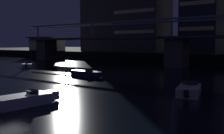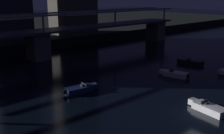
% 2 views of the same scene
% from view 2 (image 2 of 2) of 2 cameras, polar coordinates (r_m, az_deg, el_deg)
% --- Properties ---
extents(ground_plane, '(400.00, 400.00, 0.00)m').
position_cam_2_polar(ground_plane, '(32.05, 17.43, -9.98)').
color(ground_plane, black).
extents(river_bridge, '(82.08, 6.40, 9.38)m').
position_cam_2_polar(river_bridge, '(57.87, -15.41, 5.79)').
color(river_bridge, '#4C4944').
rests_on(river_bridge, ground).
extents(speedboat_mid_left, '(2.82, 5.17, 1.16)m').
position_cam_2_polar(speedboat_mid_left, '(54.98, 16.26, 1.01)').
color(speedboat_mid_left, black).
rests_on(speedboat_mid_left, ground).
extents(speedboat_mid_center, '(5.23, 2.30, 1.16)m').
position_cam_2_polar(speedboat_mid_center, '(38.13, -6.73, -4.63)').
color(speedboat_mid_center, '#19234C').
rests_on(speedboat_mid_center, ground).
extents(speedboat_mid_right, '(2.36, 5.23, 1.16)m').
position_cam_2_polar(speedboat_mid_right, '(33.72, 19.61, -8.13)').
color(speedboat_mid_right, silver).
rests_on(speedboat_mid_right, ground).
extents(speedboat_far_center, '(2.57, 5.22, 1.16)m').
position_cam_2_polar(speedboat_far_center, '(46.09, 13.00, -1.43)').
color(speedboat_far_center, beige).
rests_on(speedboat_far_center, ground).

